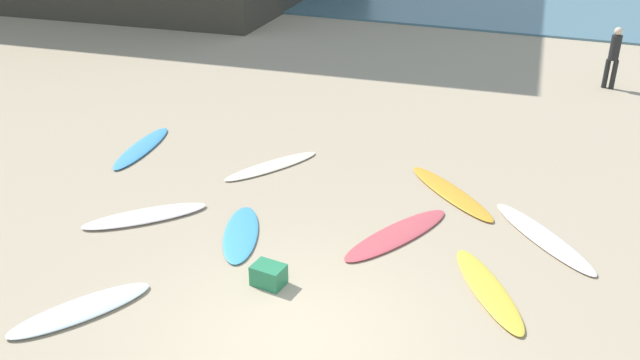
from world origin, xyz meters
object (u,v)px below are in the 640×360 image
Objects in this scene: surfboard_0 at (142,148)px; surfboard_9 at (397,234)px; surfboard_4 at (543,237)px; surfboard_6 at (451,193)px; surfboard_5 at (81,310)px; beach_cooler at (269,275)px; surfboard_8 at (241,234)px; surfboard_2 at (488,289)px; surfboard_7 at (272,166)px; surfboard_3 at (145,216)px; beachgoer_near at (614,55)px.

surfboard_0 is 0.97× the size of surfboard_9.
surfboard_6 is at bearing 106.85° from surfboard_4.
beach_cooler is (2.22, 1.65, 0.12)m from surfboard_5.
surfboard_6 reaches higher than surfboard_8.
surfboard_0 is 1.17× the size of surfboard_5.
surfboard_8 is at bearing 146.85° from surfboard_2.
surfboard_9 is (3.26, -1.74, 0.00)m from surfboard_7.
surfboard_0 is 0.94× the size of surfboard_4.
surfboard_4 reaches higher than surfboard_9.
surfboard_3 is 2.79m from surfboard_5.
surfboard_6 reaches higher than surfboard_4.
surfboard_7 is at bearing 135.82° from surfboard_6.
surfboard_8 is at bearing -131.21° from surfboard_3.
surfboard_6 is (-1.83, 1.06, 0.00)m from surfboard_4.
surfboard_2 is 2.03m from surfboard_9.
surfboard_7 is (-3.79, -0.18, -0.01)m from surfboard_6.
surfboard_4 is at bearing -77.01° from surfboard_6.
surfboard_4 is (8.76, -0.66, -0.00)m from surfboard_0.
surfboard_8 is (3.86, -2.51, -0.00)m from surfboard_0.
surfboard_3 is 0.87× the size of surfboard_4.
beachgoer_near is at bearing 41.16° from surfboard_4.
surfboard_2 is 1.16× the size of surfboard_8.
beachgoer_near is at bearing -79.05° from surfboard_3.
surfboard_3 is at bearing -82.85° from surfboard_7.
surfboard_6 is 4.24m from surfboard_8.
surfboard_3 is (1.95, -2.62, 0.01)m from surfboard_0.
surfboard_5 is 0.81× the size of surfboard_6.
surfboard_4 is 1.50× the size of beachgoer_near.
surfboard_2 is 0.97× the size of surfboard_7.
surfboard_7 is at bearing 128.06° from surfboard_4.
surfboard_0 is at bearing 124.52° from surfboard_8.
surfboard_7 is 1.34× the size of beachgoer_near.
surfboard_7 is at bearing -2.59° from surfboard_9.
surfboard_2 is 0.89× the size of surfboard_9.
surfboard_9 is at bearing 80.54° from beachgoer_near.
beachgoer_near is at bearing 39.84° from surfboard_8.
surfboard_0 is 3.15m from surfboard_7.
beach_cooler is at bearing -45.16° from surfboard_0.
surfboard_9 is 1.46× the size of beachgoer_near.
beach_cooler is at bearing 81.34° from surfboard_9.
surfboard_9 is at bearing 1.78° from surfboard_7.
surfboard_8 is (-4.27, 0.06, -0.00)m from surfboard_2.
surfboard_9 is 5.18× the size of beach_cooler.
surfboard_3 is 0.97× the size of surfboard_7.
surfboard_2 is 3.21m from surfboard_6.
surfboard_7 is at bearing 118.39° from surfboard_2.
surfboard_8 reaches higher than surfboard_9.
surfboard_3 and surfboard_5 have the same top height.
surfboard_2 reaches higher than surfboard_8.
beach_cooler is (1.81, -3.87, 0.14)m from surfboard_7.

